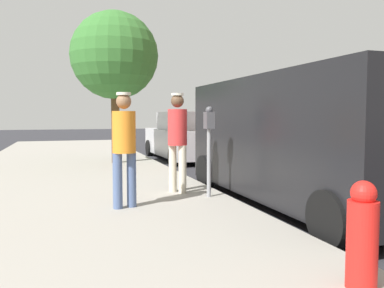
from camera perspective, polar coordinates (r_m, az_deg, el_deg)
ground_plane at (r=7.95m, az=9.83°, el=-6.96°), size 80.00×80.00×0.00m
sidewalk_slab at (r=7.04m, az=-16.49°, el=-7.88°), size 5.00×32.00×0.15m
parking_meter_near at (r=6.61m, az=2.47°, el=1.19°), size 0.14×0.18×1.52m
pedestrian_in_red at (r=6.99m, az=-2.11°, el=1.22°), size 0.34×0.34×1.76m
pedestrian_in_orange at (r=5.89m, az=-9.77°, el=0.27°), size 0.35×0.34×1.71m
parked_van at (r=6.93m, az=15.36°, el=0.97°), size 2.14×5.21×2.15m
parked_sedan_behind at (r=13.67m, az=-1.04°, el=0.86°), size 1.98×4.42×1.65m
street_tree at (r=11.83m, az=-11.12°, el=12.36°), size 2.51×2.51×4.35m
fire_hydrant at (r=3.46m, az=23.36°, el=-12.12°), size 0.24×0.24×0.86m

